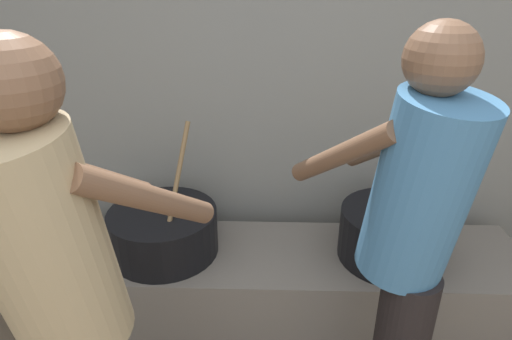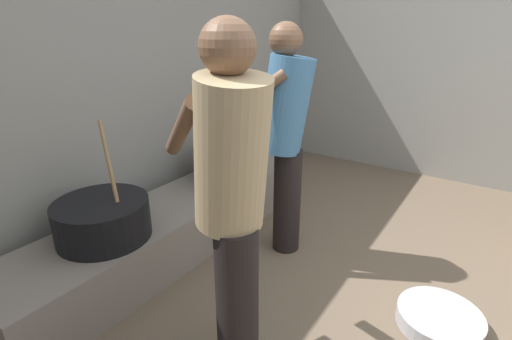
{
  "view_description": "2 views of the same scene",
  "coord_description": "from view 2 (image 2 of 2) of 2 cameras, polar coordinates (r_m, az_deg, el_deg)",
  "views": [
    {
      "loc": [
        -0.11,
        0.2,
        1.74
      ],
      "look_at": [
        -0.16,
        1.77,
        1.01
      ],
      "focal_mm": 30.5,
      "sensor_mm": 36.0,
      "label": 1
    },
    {
      "loc": [
        -1.8,
        0.2,
        1.6
      ],
      "look_at": [
        -0.09,
        1.36,
        0.8
      ],
      "focal_mm": 26.42,
      "sensor_mm": 36.0,
      "label": 2
    }
  ],
  "objects": [
    {
      "name": "cook_in_blue_shirt",
      "position": [
        2.59,
        4.32,
        6.1
      ],
      "size": [
        0.63,
        0.73,
        1.62
      ],
      "color": "black",
      "rests_on": "ground_plane"
    },
    {
      "name": "metal_mixing_bowl",
      "position": [
        2.51,
        26.01,
        -19.63
      ],
      "size": [
        0.46,
        0.46,
        0.09
      ],
      "primitive_type": "cylinder",
      "color": "#B7B7BC",
      "rests_on": "ground_plane"
    },
    {
      "name": "cooking_pot_main",
      "position": [
        2.48,
        -22.16,
        -6.9
      ],
      "size": [
        0.56,
        0.56,
        0.69
      ],
      "color": "black",
      "rests_on": "hearth_ledge"
    },
    {
      "name": "cook_in_tan_shirt",
      "position": [
        1.59,
        -3.67,
        -3.55
      ],
      "size": [
        0.62,
        0.74,
        1.63
      ],
      "color": "black",
      "rests_on": "ground_plane"
    },
    {
      "name": "hearth_ledge",
      "position": [
        2.94,
        -11.91,
        -8.04
      ],
      "size": [
        2.62,
        0.6,
        0.38
      ],
      "primitive_type": "cube",
      "color": "slate",
      "rests_on": "ground_plane"
    },
    {
      "name": "cooking_pot_secondary",
      "position": [
        3.18,
        -4.58,
        1.12
      ],
      "size": [
        0.54,
        0.54,
        0.72
      ],
      "color": "black",
      "rests_on": "hearth_ledge"
    },
    {
      "name": "block_enclosure_rear",
      "position": [
        3.05,
        -19.39,
        11.12
      ],
      "size": [
        5.53,
        0.2,
        2.26
      ],
      "primitive_type": "cube",
      "color": "gray",
      "rests_on": "ground_plane"
    }
  ]
}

